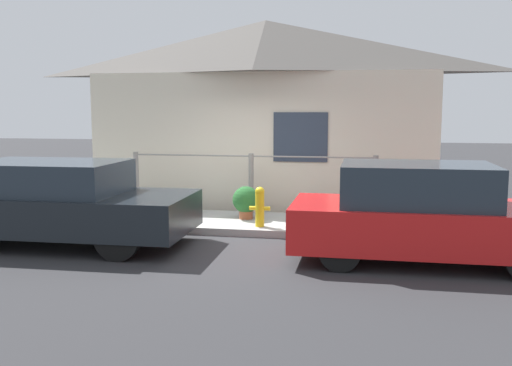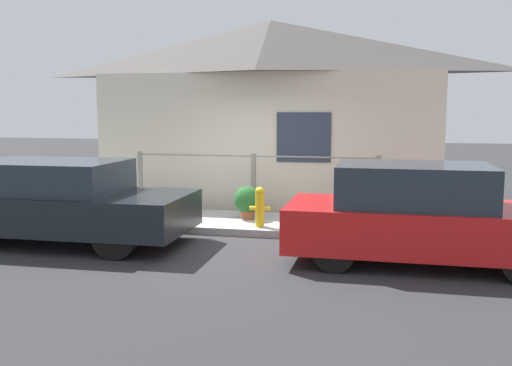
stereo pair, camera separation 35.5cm
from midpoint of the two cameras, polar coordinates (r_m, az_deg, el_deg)
ground_plane at (r=9.84m, az=-3.35°, el=-5.38°), size 60.00×60.00×0.00m
sidewalk at (r=10.66m, az=-2.21°, el=-4.03°), size 24.00×1.74×0.13m
house at (r=12.72m, az=0.07°, el=12.38°), size 7.67×2.23×4.11m
fence at (r=11.24m, az=-1.40°, el=0.25°), size 4.90×0.10×1.18m
car_left at (r=9.74m, az=-20.34°, el=-1.84°), size 4.29×1.86×1.35m
car_right at (r=8.39m, az=15.23°, el=-3.05°), size 3.81×1.67×1.41m
fire_hydrant at (r=9.96m, az=-0.64°, el=-2.30°), size 0.37×0.16×0.70m
potted_plant_near_hydrant at (r=10.69m, az=-1.97°, el=-1.80°), size 0.50×0.50×0.61m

